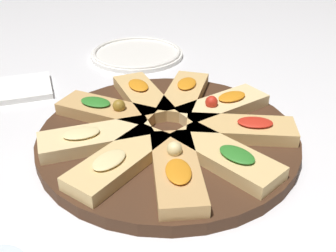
{
  "coord_description": "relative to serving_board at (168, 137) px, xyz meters",
  "views": [
    {
      "loc": [
        0.52,
        -0.23,
        0.37
      ],
      "look_at": [
        0.0,
        0.0,
        0.03
      ],
      "focal_mm": 42.0,
      "sensor_mm": 36.0,
      "label": 1
    }
  ],
  "objects": [
    {
      "name": "napkin_stack",
      "position": [
        -0.31,
        -0.2,
        -0.0
      ],
      "size": [
        0.13,
        0.12,
        0.01
      ],
      "primitive_type": "cube",
      "rotation": [
        0.0,
        0.0,
        -0.09
      ],
      "color": "white",
      "rests_on": "ground_plane"
    },
    {
      "name": "focaccia_slice_4",
      "position": [
        -0.12,
        0.0,
        0.02
      ],
      "size": [
        0.18,
        0.07,
        0.03
      ],
      "color": "tan",
      "rests_on": "serving_board"
    },
    {
      "name": "focaccia_slice_3",
      "position": [
        -0.1,
        0.08,
        0.02
      ],
      "size": [
        0.18,
        0.16,
        0.03
      ],
      "color": "tan",
      "rests_on": "serving_board"
    },
    {
      "name": "focaccia_slice_7",
      "position": [
        0.06,
        -0.11,
        0.02
      ],
      "size": [
        0.15,
        0.19,
        0.03
      ],
      "color": "#DBB775",
      "rests_on": "serving_board"
    },
    {
      "name": "focaccia_slice_5",
      "position": [
        -0.09,
        -0.08,
        0.02
      ],
      "size": [
        0.18,
        0.17,
        0.04
      ],
      "color": "tan",
      "rests_on": "serving_board"
    },
    {
      "name": "plate_left",
      "position": [
        -0.41,
        0.09,
        -0.0
      ],
      "size": [
        0.24,
        0.24,
        0.02
      ],
      "color": "white",
      "rests_on": "ground_plane"
    },
    {
      "name": "focaccia_slice_2",
      "position": [
        -0.02,
        0.12,
        0.02
      ],
      "size": [
        0.1,
        0.19,
        0.04
      ],
      "color": "#E5C689",
      "rests_on": "serving_board"
    },
    {
      "name": "focaccia_slice_1",
      "position": [
        0.06,
        0.11,
        0.02
      ],
      "size": [
        0.14,
        0.19,
        0.03
      ],
      "color": "tan",
      "rests_on": "serving_board"
    },
    {
      "name": "serving_board",
      "position": [
        0.0,
        0.0,
        0.0
      ],
      "size": [
        0.44,
        0.44,
        0.02
      ],
      "primitive_type": "cylinder",
      "color": "#422819",
      "rests_on": "ground_plane"
    },
    {
      "name": "focaccia_slice_0",
      "position": [
        0.12,
        0.04,
        0.02
      ],
      "size": [
        0.19,
        0.12,
        0.03
      ],
      "color": "#DBB775",
      "rests_on": "serving_board"
    },
    {
      "name": "focaccia_slice_8",
      "position": [
        0.12,
        -0.04,
        0.02
      ],
      "size": [
        0.19,
        0.12,
        0.04
      ],
      "color": "tan",
      "rests_on": "serving_board"
    },
    {
      "name": "focaccia_slice_6",
      "position": [
        -0.01,
        -0.12,
        0.02
      ],
      "size": [
        0.08,
        0.18,
        0.03
      ],
      "color": "#E5C689",
      "rests_on": "serving_board"
    },
    {
      "name": "ground_plane",
      "position": [
        0.0,
        0.0,
        -0.01
      ],
      "size": [
        3.0,
        3.0,
        0.0
      ],
      "primitive_type": "plane",
      "color": "white"
    }
  ]
}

